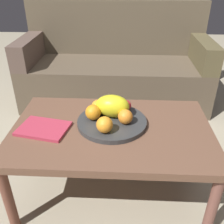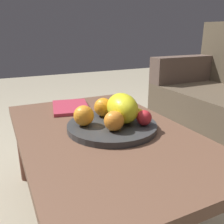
{
  "view_description": "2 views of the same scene",
  "coord_description": "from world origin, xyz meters",
  "px_view_note": "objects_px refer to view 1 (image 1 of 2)",
  "views": [
    {
      "loc": [
        0.06,
        -1.12,
        1.18
      ],
      "look_at": [
        0.0,
        0.04,
        0.51
      ],
      "focal_mm": 40.97,
      "sensor_mm": 36.0,
      "label": 1
    },
    {
      "loc": [
        0.86,
        -0.37,
        0.83
      ],
      "look_at": [
        0.0,
        0.04,
        0.51
      ],
      "focal_mm": 39.35,
      "sensor_mm": 36.0,
      "label": 2
    }
  ],
  "objects_px": {
    "apple_front": "(126,105)",
    "melon_large_front": "(113,106)",
    "orange_left": "(105,125)",
    "orange_back": "(98,106)",
    "coffee_table": "(112,135)",
    "banana_bunch": "(112,109)",
    "fruit_bowl": "(112,122)",
    "magazine": "(44,128)",
    "couch": "(115,69)",
    "orange_front": "(93,112)",
    "orange_right": "(125,117)"
  },
  "relations": [
    {
      "from": "banana_bunch",
      "to": "magazine",
      "type": "distance_m",
      "value": 0.38
    },
    {
      "from": "couch",
      "to": "fruit_bowl",
      "type": "relative_size",
      "value": 4.58
    },
    {
      "from": "orange_left",
      "to": "fruit_bowl",
      "type": "bearing_deg",
      "value": 74.5
    },
    {
      "from": "couch",
      "to": "apple_front",
      "type": "height_order",
      "value": "couch"
    },
    {
      "from": "couch",
      "to": "coffee_table",
      "type": "bearing_deg",
      "value": -88.54
    },
    {
      "from": "apple_front",
      "to": "melon_large_front",
      "type": "bearing_deg",
      "value": -139.05
    },
    {
      "from": "fruit_bowl",
      "to": "orange_back",
      "type": "height_order",
      "value": "orange_back"
    },
    {
      "from": "apple_front",
      "to": "magazine",
      "type": "bearing_deg",
      "value": -156.8
    },
    {
      "from": "melon_large_front",
      "to": "orange_front",
      "type": "distance_m",
      "value": 0.11
    },
    {
      "from": "orange_left",
      "to": "apple_front",
      "type": "xyz_separation_m",
      "value": [
        0.1,
        0.22,
        -0.01
      ]
    },
    {
      "from": "fruit_bowl",
      "to": "magazine",
      "type": "xyz_separation_m",
      "value": [
        -0.35,
        -0.07,
        -0.0
      ]
    },
    {
      "from": "orange_right",
      "to": "banana_bunch",
      "type": "relative_size",
      "value": 0.52
    },
    {
      "from": "magazine",
      "to": "orange_left",
      "type": "bearing_deg",
      "value": 4.7
    },
    {
      "from": "coffee_table",
      "to": "orange_right",
      "type": "relative_size",
      "value": 13.54
    },
    {
      "from": "couch",
      "to": "orange_front",
      "type": "xyz_separation_m",
      "value": [
        -0.07,
        -1.17,
        0.2
      ]
    },
    {
      "from": "coffee_table",
      "to": "orange_front",
      "type": "bearing_deg",
      "value": 156.77
    },
    {
      "from": "fruit_bowl",
      "to": "orange_front",
      "type": "relative_size",
      "value": 4.46
    },
    {
      "from": "couch",
      "to": "orange_front",
      "type": "distance_m",
      "value": 1.19
    },
    {
      "from": "orange_left",
      "to": "orange_back",
      "type": "relative_size",
      "value": 1.12
    },
    {
      "from": "orange_left",
      "to": "banana_bunch",
      "type": "xyz_separation_m",
      "value": [
        0.02,
        0.18,
        -0.01
      ]
    },
    {
      "from": "fruit_bowl",
      "to": "apple_front",
      "type": "bearing_deg",
      "value": 56.49
    },
    {
      "from": "orange_right",
      "to": "apple_front",
      "type": "xyz_separation_m",
      "value": [
        0.0,
        0.13,
        -0.01
      ]
    },
    {
      "from": "coffee_table",
      "to": "melon_large_front",
      "type": "bearing_deg",
      "value": 88.97
    },
    {
      "from": "coffee_table",
      "to": "magazine",
      "type": "height_order",
      "value": "magazine"
    },
    {
      "from": "orange_left",
      "to": "magazine",
      "type": "distance_m",
      "value": 0.33
    },
    {
      "from": "coffee_table",
      "to": "apple_front",
      "type": "height_order",
      "value": "apple_front"
    },
    {
      "from": "orange_left",
      "to": "orange_back",
      "type": "height_order",
      "value": "orange_left"
    },
    {
      "from": "couch",
      "to": "apple_front",
      "type": "bearing_deg",
      "value": -84.48
    },
    {
      "from": "fruit_bowl",
      "to": "apple_front",
      "type": "relative_size",
      "value": 5.91
    },
    {
      "from": "couch",
      "to": "orange_back",
      "type": "xyz_separation_m",
      "value": [
        -0.05,
        -1.09,
        0.19
      ]
    },
    {
      "from": "fruit_bowl",
      "to": "orange_right",
      "type": "height_order",
      "value": "orange_right"
    },
    {
      "from": "melon_large_front",
      "to": "banana_bunch",
      "type": "relative_size",
      "value": 1.23
    },
    {
      "from": "orange_left",
      "to": "coffee_table",
      "type": "bearing_deg",
      "value": 67.35
    },
    {
      "from": "melon_large_front",
      "to": "orange_front",
      "type": "xyz_separation_m",
      "value": [
        -0.1,
        -0.04,
        -0.02
      ]
    },
    {
      "from": "melon_large_front",
      "to": "orange_front",
      "type": "bearing_deg",
      "value": -157.71
    },
    {
      "from": "coffee_table",
      "to": "banana_bunch",
      "type": "bearing_deg",
      "value": 93.05
    },
    {
      "from": "fruit_bowl",
      "to": "orange_right",
      "type": "bearing_deg",
      "value": -19.91
    },
    {
      "from": "apple_front",
      "to": "magazine",
      "type": "relative_size",
      "value": 0.25
    },
    {
      "from": "apple_front",
      "to": "couch",
      "type": "bearing_deg",
      "value": 95.52
    },
    {
      "from": "orange_front",
      "to": "banana_bunch",
      "type": "relative_size",
      "value": 0.56
    },
    {
      "from": "melon_large_front",
      "to": "apple_front",
      "type": "bearing_deg",
      "value": 40.95
    },
    {
      "from": "fruit_bowl",
      "to": "banana_bunch",
      "type": "relative_size",
      "value": 2.48
    },
    {
      "from": "orange_front",
      "to": "orange_right",
      "type": "bearing_deg",
      "value": -10.33
    },
    {
      "from": "couch",
      "to": "apple_front",
      "type": "relative_size",
      "value": 27.05
    },
    {
      "from": "coffee_table",
      "to": "apple_front",
      "type": "xyz_separation_m",
      "value": [
        0.07,
        0.15,
        0.1
      ]
    },
    {
      "from": "orange_front",
      "to": "apple_front",
      "type": "distance_m",
      "value": 0.2
    },
    {
      "from": "coffee_table",
      "to": "fruit_bowl",
      "type": "xyz_separation_m",
      "value": [
        0.0,
        0.04,
        0.06
      ]
    },
    {
      "from": "melon_large_front",
      "to": "apple_front",
      "type": "distance_m",
      "value": 0.1
    },
    {
      "from": "apple_front",
      "to": "magazine",
      "type": "xyz_separation_m",
      "value": [
        -0.42,
        -0.18,
        -0.05
      ]
    },
    {
      "from": "melon_large_front",
      "to": "orange_right",
      "type": "bearing_deg",
      "value": -46.63
    }
  ]
}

